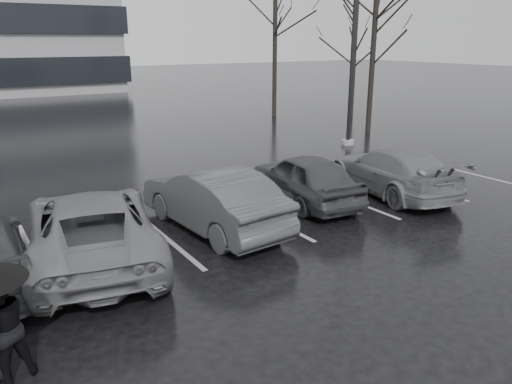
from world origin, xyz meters
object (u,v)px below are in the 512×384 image
object	(u,v)px
car_west_a	(213,199)
lamp_post	(353,40)
car_west_b	(92,227)
car_main	(305,178)
car_east	(391,170)
tree_ne	(354,57)
pedestrian_right	(1,328)
tree_north	(275,43)
tree_east	(373,49)

from	to	relation	value
car_west_a	lamp_post	size ratio (longest dim) A/B	0.47
car_west_b	lamp_post	xyz separation A→B (m)	(12.72, 6.22, 3.67)
car_west_b	lamp_post	size ratio (longest dim) A/B	0.55
car_main	car_east	bearing A→B (deg)	172.45
car_west_a	tree_ne	distance (m)	19.75
car_west_a	lamp_post	xyz separation A→B (m)	(9.75, 5.93, 3.66)
car_west_a	tree_ne	xyz separation A→B (m)	(15.46, 11.98, 2.75)
car_west_b	car_east	xyz separation A→B (m)	(8.86, 0.09, -0.05)
car_west_b	car_east	size ratio (longest dim) A/B	1.11
car_main	lamp_post	xyz separation A→B (m)	(6.60, 5.45, 3.71)
pedestrian_right	tree_north	bearing A→B (deg)	-147.68
tree_ne	lamp_post	bearing A→B (deg)	-133.37
car_east	pedestrian_right	bearing A→B (deg)	27.36
car_west_a	tree_east	xyz separation A→B (m)	(12.96, 7.98, 3.25)
lamp_post	tree_east	world-z (taller)	lamp_post
car_main	pedestrian_right	distance (m)	9.11
car_west_b	tree_ne	size ratio (longest dim) A/B	0.76
car_east	pedestrian_right	world-z (taller)	pedestrian_right
tree_ne	tree_east	bearing A→B (deg)	-122.01
pedestrian_right	tree_ne	bearing A→B (deg)	-158.01
car_west_a	tree_east	bearing A→B (deg)	-153.61
car_west_b	car_west_a	bearing A→B (deg)	-163.17
tree_east	pedestrian_right	bearing A→B (deg)	-147.27
tree_ne	car_west_a	bearing A→B (deg)	-142.24
pedestrian_right	car_west_a	bearing A→B (deg)	-159.69
car_west_a	car_main	bearing A→B (deg)	-176.51
car_main	tree_north	world-z (taller)	tree_north
car_main	tree_ne	size ratio (longest dim) A/B	0.59
car_west_b	tree_ne	distance (m)	22.31
lamp_post	car_west_a	bearing A→B (deg)	-148.69
car_west_a	pedestrian_right	bearing A→B (deg)	30.33
tree_east	car_west_b	bearing A→B (deg)	-152.57
tree_north	lamp_post	bearing A→B (deg)	-103.73
car_main	tree_ne	distance (m)	17.07
car_main	car_west_b	xyz separation A→B (m)	(-6.12, -0.77, 0.03)
car_east	car_main	bearing A→B (deg)	-3.81
car_main	tree_north	xyz separation A→B (m)	(8.81, 14.49, 3.54)
car_west_a	pedestrian_right	xyz separation A→B (m)	(-5.00, -3.58, 0.04)
car_main	tree_east	world-z (taller)	tree_east
car_east	pedestrian_right	xyz separation A→B (m)	(-10.90, -3.38, 0.10)
car_west_a	pedestrian_right	size ratio (longest dim) A/B	2.88
car_main	car_west_b	distance (m)	6.17
car_west_b	lamp_post	world-z (taller)	lamp_post
tree_ne	tree_north	size ratio (longest dim) A/B	0.82
car_main	lamp_post	distance (m)	9.33
tree_north	car_west_b	bearing A→B (deg)	-134.36
car_west_a	tree_east	size ratio (longest dim) A/B	0.57
car_west_a	car_west_b	bearing A→B (deg)	0.39
car_main	car_west_a	bearing A→B (deg)	15.10
tree_east	tree_north	xyz separation A→B (m)	(-1.00, 7.00, 0.25)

